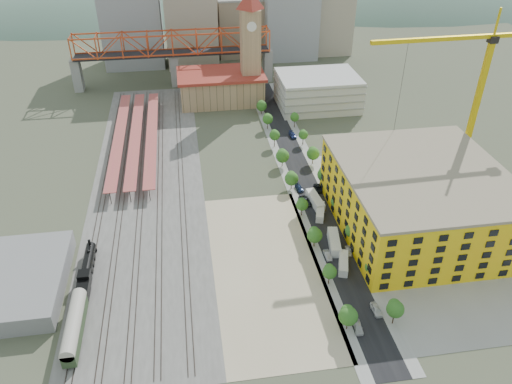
{
  "coord_description": "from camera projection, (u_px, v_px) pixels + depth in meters",
  "views": [
    {
      "loc": [
        -21.85,
        -129.24,
        88.32
      ],
      "look_at": [
        -3.51,
        -10.31,
        10.0
      ],
      "focal_mm": 35.0,
      "sensor_mm": 36.0,
      "label": 1
    }
  ],
  "objects": [
    {
      "name": "car_6",
      "position": [
        318.0,
        188.0,
        162.39
      ],
      "size": [
        2.78,
        5.32,
        1.43
      ],
      "primitive_type": "imported",
      "rotation": [
        0.0,
        0.0,
        -0.08
      ],
      "color": "black",
      "rests_on": "ground"
    },
    {
      "name": "car_2",
      "position": [
        305.0,
        201.0,
        155.97
      ],
      "size": [
        3.52,
        6.11,
        1.6
      ],
      "primitive_type": "imported",
      "rotation": [
        0.0,
        0.0,
        0.16
      ],
      "color": "black",
      "rests_on": "ground"
    },
    {
      "name": "site_trailer_b",
      "position": [
        334.0,
        242.0,
        137.95
      ],
      "size": [
        4.45,
        10.74,
        2.85
      ],
      "primitive_type": "cube",
      "rotation": [
        0.0,
        0.0,
        -0.17
      ],
      "color": "silver",
      "rests_on": "ground"
    },
    {
      "name": "car_4",
      "position": [
        376.0,
        310.0,
        117.7
      ],
      "size": [
        1.95,
        4.68,
        1.58
      ],
      "primitive_type": "imported",
      "rotation": [
        0.0,
        0.0,
        0.02
      ],
      "color": "silver",
      "rests_on": "ground"
    },
    {
      "name": "clock_tower",
      "position": [
        250.0,
        37.0,
        209.66
      ],
      "size": [
        12.0,
        12.0,
        52.0
      ],
      "color": "tan",
      "rests_on": "ground"
    },
    {
      "name": "rail_tracks",
      "position": [
        143.0,
        180.0,
        167.61
      ],
      "size": [
        26.56,
        160.0,
        0.18
      ],
      "color": "#382B23",
      "rests_on": "ground"
    },
    {
      "name": "sidewalk_east",
      "position": [
        316.0,
        171.0,
        173.18
      ],
      "size": [
        3.0,
        170.0,
        0.04
      ],
      "primitive_type": "cube",
      "color": "gray",
      "rests_on": "ground"
    },
    {
      "name": "skyline",
      "position": [
        233.0,
        15.0,
        264.42
      ],
      "size": [
        133.0,
        46.0,
        60.0
      ],
      "color": "#9EA0A3",
      "rests_on": "ground"
    },
    {
      "name": "locomotive",
      "position": [
        87.0,
        271.0,
        127.18
      ],
      "size": [
        2.92,
        22.56,
        5.64
      ],
      "color": "black",
      "rests_on": "ground"
    },
    {
      "name": "site_trailer_d",
      "position": [
        315.0,
        200.0,
        155.3
      ],
      "size": [
        3.8,
        10.52,
        2.82
      ],
      "primitive_type": "cube",
      "rotation": [
        0.0,
        0.0,
        0.11
      ],
      "color": "silver",
      "rests_on": "ground"
    },
    {
      "name": "platform_canopies",
      "position": [
        136.0,
        135.0,
        187.89
      ],
      "size": [
        16.0,
        80.0,
        4.12
      ],
      "color": "#B15444",
      "rests_on": "ground"
    },
    {
      "name": "ballast_strip",
      "position": [
        148.0,
        180.0,
        167.91
      ],
      "size": [
        36.0,
        165.0,
        0.06
      ],
      "primitive_type": "cube",
      "color": "#605E59",
      "rests_on": "ground"
    },
    {
      "name": "sidewalk_west",
      "position": [
        285.0,
        173.0,
        171.78
      ],
      "size": [
        3.0,
        170.0,
        0.04
      ],
      "primitive_type": "cube",
      "color": "gray",
      "rests_on": "ground"
    },
    {
      "name": "construction_building",
      "position": [
        419.0,
        199.0,
        141.69
      ],
      "size": [
        44.6,
        50.6,
        18.8
      ],
      "color": "yellow",
      "rests_on": "ground"
    },
    {
      "name": "site_trailer_c",
      "position": [
        320.0,
        212.0,
        150.44
      ],
      "size": [
        4.68,
        8.92,
        2.36
      ],
      "primitive_type": "cube",
      "rotation": [
        0.0,
        0.0,
        -0.3
      ],
      "color": "silver",
      "rests_on": "ground"
    },
    {
      "name": "car_7",
      "position": [
        293.0,
        135.0,
        194.72
      ],
      "size": [
        2.66,
        5.54,
        1.56
      ],
      "primitive_type": "imported",
      "rotation": [
        0.0,
        0.0,
        0.09
      ],
      "color": "navy",
      "rests_on": "ground"
    },
    {
      "name": "site_trailer_a",
      "position": [
        343.0,
        263.0,
        130.89
      ],
      "size": [
        4.79,
        8.98,
        2.38
      ],
      "primitive_type": "cube",
      "rotation": [
        0.0,
        0.0,
        -0.3
      ],
      "color": "silver",
      "rests_on": "ground"
    },
    {
      "name": "coach",
      "position": [
        75.0,
        326.0,
        110.38
      ],
      "size": [
        3.24,
        18.8,
        5.9
      ],
      "color": "#2A3D21",
      "rests_on": "ground"
    },
    {
      "name": "tower_crane",
      "position": [
        472.0,
        80.0,
        152.57
      ],
      "size": [
        51.61,
        3.43,
        55.09
      ],
      "color": "#E0BB0E",
      "rests_on": "ground"
    },
    {
      "name": "street_trees",
      "position": [
        307.0,
        187.0,
        164.21
      ],
      "size": [
        15.4,
        124.4,
        8.0
      ],
      "color": "#245C1B",
      "rests_on": "ground"
    },
    {
      "name": "street_asphalt",
      "position": [
        301.0,
        172.0,
        172.47
      ],
      "size": [
        12.0,
        170.0,
        0.06
      ],
      "primitive_type": "cube",
      "color": "black",
      "rests_on": "ground"
    },
    {
      "name": "warehouse",
      "position": [
        19.0,
        281.0,
        123.38
      ],
      "size": [
        22.0,
        32.0,
        5.0
      ],
      "primitive_type": "cube",
      "color": "gray",
      "rests_on": "ground"
    },
    {
      "name": "car_3",
      "position": [
        299.0,
        188.0,
        162.68
      ],
      "size": [
        2.38,
        4.79,
        1.34
      ],
      "primitive_type": "imported",
      "rotation": [
        0.0,
        0.0,
        0.11
      ],
      "color": "navy",
      "rests_on": "ground"
    },
    {
      "name": "station_hall",
      "position": [
        221.0,
        87.0,
        221.67
      ],
      "size": [
        38.0,
        24.0,
        13.1
      ],
      "color": "tan",
      "rests_on": "ground"
    },
    {
      "name": "car_1",
      "position": [
        328.0,
        255.0,
        134.39
      ],
      "size": [
        1.56,
        4.32,
        1.42
      ],
      "primitive_type": "imported",
      "rotation": [
        0.0,
        0.0,
        0.01
      ],
      "color": "gray",
      "rests_on": "ground"
    },
    {
      "name": "car_0",
      "position": [
        358.0,
        327.0,
        113.23
      ],
      "size": [
        2.26,
        4.71,
        1.55
      ],
      "primitive_type": "imported",
      "rotation": [
        0.0,
        0.0,
        -0.1
      ],
      "color": "silver",
      "rests_on": "ground"
    },
    {
      "name": "dirt_lot",
      "position": [
        266.0,
        267.0,
        131.4
      ],
      "size": [
        28.0,
        67.0,
        0.06
      ],
      "primitive_type": "cube",
      "color": "tan",
      "rests_on": "ground"
    },
    {
      "name": "distant_hills",
      "position": [
        264.0,
        104.0,
        422.56
      ],
      "size": [
        647.0,
        264.0,
        227.0
      ],
      "color": "#4C6B59",
      "rests_on": "ground"
    },
    {
      "name": "ground",
      "position": [
        262.0,
        200.0,
        158.02
      ],
      "size": [
        400.0,
        400.0,
        0.0
      ],
      "primitive_type": "plane",
      "color": "#474C38",
      "rests_on": "ground"
    },
    {
      "name": "truss_bridge",
      "position": [
        173.0,
        46.0,
        231.52
      ],
      "size": [
        94.0,
        9.6,
        25.6
      ],
      "color": "gray",
      "rests_on": "ground"
    },
    {
      "name": "construction_pad",
      "position": [
        423.0,
        224.0,
        147.19
      ],
      "size": [
        50.0,
        90.0,
        0.06
      ],
      "primitive_type": "cube",
      "color": "gray",
      "rests_on": "ground"
    },
    {
      "name": "parking_garage",
      "position": [
        318.0,
        91.0,
        216.79
      ],
      "size": [
        34.0,
        26.0,
        14.0
      ],
      "primitive_type": "cube",
      "color": "silver",
      "rests_on": "ground"
    },
    {
      "name": "car_5",
      "position": [
        348.0,
        251.0,
        135.88
      ],
      "size": [
        1.78,
        4.14,
        1.33
      ],
      "primitive_type": "imported",
      "rotation": [
        0.0,
        0.0,
        -0.09
      ],
      "color": "gray",
      "rests_on": "ground"
    }
  ]
}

